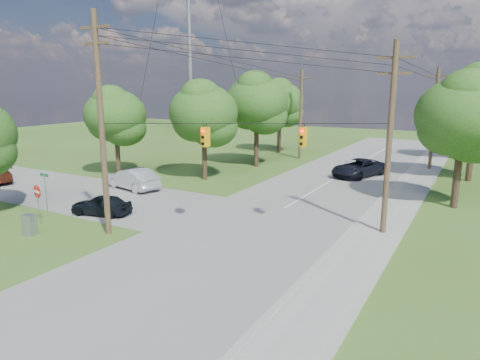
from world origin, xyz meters
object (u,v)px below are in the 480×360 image
Objects in this scene: car_main_north at (358,168)px; do_not_enter_sign at (37,196)px; pole_north_w at (301,114)px; pole_ne at (390,137)px; car_cross_dark at (101,205)px; car_cross_silver at (133,179)px; pole_sw at (101,123)px; pole_north_e at (434,118)px; control_cabinet at (29,225)px.

do_not_enter_sign reaches higher than car_main_north.
pole_north_w is 11.88m from car_main_north.
car_cross_dark is at bearing -162.23° from pole_ne.
do_not_enter_sign is at bearing 20.75° from car_cross_silver.
car_cross_dark is at bearing 66.83° from do_not_enter_sign.
car_cross_silver is at bearing 126.29° from pole_sw.
pole_north_e reaches higher than car_cross_silver.
do_not_enter_sign is (1.37, -9.40, 0.85)m from car_cross_silver.
do_not_enter_sign is at bearing -100.26° from car_main_north.
pole_north_w is (-13.90, 22.00, -0.34)m from pole_ne.
car_cross_silver is (-6.32, 8.60, -5.34)m from pole_sw.
car_main_north is at bearing 137.44° from car_cross_dark.
pole_north_e is (-0.00, 22.00, -0.34)m from pole_ne.
pole_north_w is at bearing 89.98° from do_not_enter_sign.
car_cross_dark is at bearing 142.82° from pole_sw.
pole_north_e is at bearing 52.49° from control_cabinet.
car_cross_silver is 9.54m from do_not_enter_sign.
car_cross_silver is 20.16m from car_main_north.
pole_north_w is 1.92× the size of car_cross_silver.
car_main_north is (8.59, -6.99, -4.30)m from pole_north_w.
car_cross_silver is 4.27× the size of control_cabinet.
pole_sw is at bearing -114.52° from pole_north_e.
pole_sw reaches higher than pole_north_e.
pole_north_w is at bearing 160.86° from car_cross_dark.
car_cross_silver is (-19.82, -21.00, -4.24)m from pole_north_e.
car_main_north reaches higher than control_cabinet.
pole_ne is (13.50, 7.60, -0.76)m from pole_sw.
car_main_north is 27.66m from control_cabinet.
pole_north_w is at bearing 90.77° from pole_sw.
do_not_enter_sign is at bearing -121.25° from pole_north_e.
car_main_north is at bearing 55.41° from control_cabinet.
pole_sw is at bearing -90.88° from car_main_north.
control_cabinet is at bearing -19.50° from car_cross_dark.
car_cross_dark is at bearing -99.89° from car_main_north.
car_cross_silver reaches higher than control_cabinet.
pole_ne reaches higher than car_cross_dark.
car_cross_silver is at bearing -133.34° from pole_north_e.
pole_north_e is 13.90m from pole_north_w.
control_cabinet is (-3.12, -32.05, -4.52)m from pole_north_w.
pole_sw is 1.14× the size of pole_ne.
control_cabinet is 0.51× the size of do_not_enter_sign.
car_main_north is at bearing -127.22° from pole_north_e.
do_not_enter_sign is (-18.45, -30.40, -3.39)m from pole_north_e.
car_main_north is (11.22, 20.31, 0.14)m from car_cross_dark.
control_cabinet is (-17.02, -10.05, -4.86)m from pole_ne.
pole_sw is 11.93m from car_cross_silver.
pole_sw is 32.55m from pole_north_e.
car_main_north is (14.51, 14.01, -0.06)m from car_cross_silver.
car_cross_dark is 3.79m from do_not_enter_sign.
pole_sw is 1.20× the size of pole_north_w.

